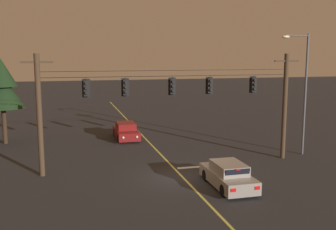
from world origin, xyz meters
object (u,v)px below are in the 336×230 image
object	(u,v)px
traffic_light_centre	(173,86)
traffic_light_right_inner	(210,86)
traffic_light_leftmost	(86,88)
car_oncoming_lead	(126,131)
traffic_light_rightmost	(254,85)
tree_verge_near	(2,86)
traffic_light_left_inner	(126,87)
car_waiting_near_lane	(228,176)
street_lamp_corner	(302,84)

from	to	relation	value
traffic_light_centre	traffic_light_right_inner	xyz separation A→B (m)	(2.51, 0.00, 0.00)
traffic_light_leftmost	car_oncoming_lead	distance (m)	10.83
traffic_light_rightmost	tree_verge_near	size ratio (longest dim) A/B	0.18
traffic_light_leftmost	traffic_light_centre	distance (m)	5.34
traffic_light_leftmost	traffic_light_centre	bearing A→B (deg)	0.00
traffic_light_left_inner	traffic_light_centre	world-z (taller)	same
traffic_light_leftmost	traffic_light_centre	size ratio (longest dim) A/B	1.00
traffic_light_centre	car_oncoming_lead	world-z (taller)	traffic_light_centre
traffic_light_leftmost	traffic_light_centre	world-z (taller)	same
car_waiting_near_lane	street_lamp_corner	bearing A→B (deg)	33.91
car_oncoming_lead	street_lamp_corner	size ratio (longest dim) A/B	0.51
traffic_light_leftmost	car_waiting_near_lane	world-z (taller)	traffic_light_leftmost
traffic_light_leftmost	traffic_light_right_inner	xyz separation A→B (m)	(7.85, 0.00, 0.00)
traffic_light_left_inner	street_lamp_corner	bearing A→B (deg)	2.59
traffic_light_leftmost	car_oncoming_lead	world-z (taller)	traffic_light_leftmost
traffic_light_centre	tree_verge_near	bearing A→B (deg)	139.57
car_waiting_near_lane	car_oncoming_lead	distance (m)	14.22
traffic_light_leftmost	car_oncoming_lead	xyz separation A→B (m)	(3.69, 9.11, -4.54)
traffic_light_centre	traffic_light_right_inner	distance (m)	2.51
car_waiting_near_lane	tree_verge_near	distance (m)	20.04
tree_verge_near	traffic_light_leftmost	bearing A→B (deg)	-57.95
traffic_light_right_inner	tree_verge_near	bearing A→B (deg)	145.06
traffic_light_left_inner	car_waiting_near_lane	world-z (taller)	traffic_light_left_inner
traffic_light_right_inner	car_waiting_near_lane	world-z (taller)	traffic_light_right_inner
car_waiting_near_lane	street_lamp_corner	distance (m)	10.41
car_oncoming_lead	street_lamp_corner	distance (m)	14.86
traffic_light_left_inner	car_waiting_near_lane	size ratio (longest dim) A/B	0.28
traffic_light_centre	traffic_light_right_inner	world-z (taller)	same
traffic_light_leftmost	car_oncoming_lead	size ratio (longest dim) A/B	0.28
traffic_light_left_inner	traffic_light_leftmost	bearing A→B (deg)	180.00
traffic_light_leftmost	car_waiting_near_lane	xyz separation A→B (m)	(7.21, -4.67, -4.54)
traffic_light_leftmost	street_lamp_corner	xyz separation A→B (m)	(15.01, 0.57, -0.07)
traffic_light_left_inner	car_oncoming_lead	world-z (taller)	traffic_light_left_inner
car_waiting_near_lane	tree_verge_near	xyz separation A→B (m)	(-13.32, 14.42, 4.06)
car_waiting_near_lane	traffic_light_rightmost	bearing A→B (deg)	51.24
traffic_light_leftmost	traffic_light_right_inner	world-z (taller)	same
traffic_light_rightmost	car_oncoming_lead	distance (m)	12.51
tree_verge_near	street_lamp_corner	bearing A→B (deg)	-23.50
traffic_light_left_inner	car_oncoming_lead	distance (m)	10.26
traffic_light_leftmost	traffic_light_left_inner	world-z (taller)	same
traffic_light_right_inner	car_waiting_near_lane	bearing A→B (deg)	-97.84
traffic_light_right_inner	car_waiting_near_lane	size ratio (longest dim) A/B	0.28
traffic_light_left_inner	traffic_light_centre	xyz separation A→B (m)	(2.98, 0.00, 0.00)
traffic_light_right_inner	street_lamp_corner	bearing A→B (deg)	4.58
traffic_light_left_inner	traffic_light_rightmost	bearing A→B (deg)	0.00
traffic_light_leftmost	traffic_light_right_inner	distance (m)	7.85
traffic_light_centre	street_lamp_corner	xyz separation A→B (m)	(9.67, 0.57, -0.07)
traffic_light_left_inner	traffic_light_right_inner	world-z (taller)	same
traffic_light_rightmost	street_lamp_corner	world-z (taller)	street_lamp_corner
traffic_light_leftmost	car_oncoming_lead	bearing A→B (deg)	67.93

